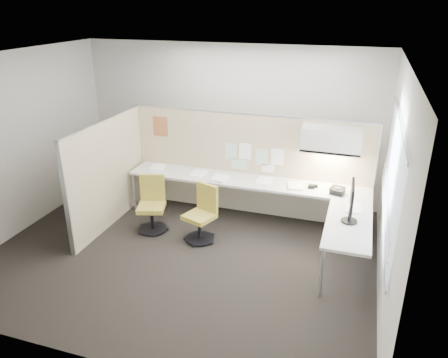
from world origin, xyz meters
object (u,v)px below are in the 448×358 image
(monitor, at_px, (352,201))
(chair_left, at_px, (152,206))
(desk, at_px, (263,193))
(chair_right, at_px, (202,215))
(phone, at_px, (337,191))

(monitor, bearing_deg, chair_left, 83.49)
(desk, distance_m, monitor, 1.67)
(desk, height_order, chair_left, chair_left)
(chair_left, distance_m, monitor, 3.12)
(desk, bearing_deg, monitor, -31.66)
(chair_right, bearing_deg, phone, 40.12)
(monitor, bearing_deg, desk, 55.92)
(chair_left, relative_size, monitor, 1.63)
(monitor, relative_size, phone, 2.20)
(desk, relative_size, phone, 16.18)
(desk, xyz_separation_m, chair_right, (-0.80, -0.68, -0.19))
(chair_right, height_order, monitor, monitor)
(chair_right, distance_m, monitor, 2.27)
(chair_left, height_order, monitor, monitor)
(chair_left, relative_size, phone, 3.60)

